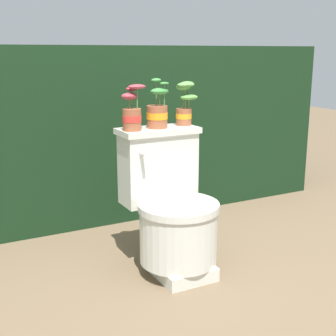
{
  "coord_description": "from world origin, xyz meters",
  "views": [
    {
      "loc": [
        -1.08,
        -1.93,
        1.11
      ],
      "look_at": [
        -0.01,
        0.11,
        0.53
      ],
      "focal_mm": 50.0,
      "sensor_mm": 36.0,
      "label": 1
    }
  ],
  "objects_px": {
    "potted_plant_left": "(132,113)",
    "potted_plant_middle": "(185,104)",
    "potted_plant_midleft": "(157,112)",
    "toilet": "(171,211)"
  },
  "relations": [
    {
      "from": "potted_plant_left",
      "to": "potted_plant_midleft",
      "type": "bearing_deg",
      "value": 6.94
    },
    {
      "from": "potted_plant_midleft",
      "to": "potted_plant_middle",
      "type": "xyz_separation_m",
      "value": [
        0.17,
        0.01,
        0.03
      ]
    },
    {
      "from": "toilet",
      "to": "potted_plant_middle",
      "type": "relative_size",
      "value": 3.09
    },
    {
      "from": "potted_plant_left",
      "to": "potted_plant_middle",
      "type": "xyz_separation_m",
      "value": [
        0.32,
        0.03,
        0.02
      ]
    },
    {
      "from": "potted_plant_left",
      "to": "potted_plant_middle",
      "type": "height_order",
      "value": "potted_plant_middle"
    },
    {
      "from": "potted_plant_middle",
      "to": "toilet",
      "type": "bearing_deg",
      "value": -136.39
    },
    {
      "from": "potted_plant_left",
      "to": "potted_plant_middle",
      "type": "relative_size",
      "value": 0.99
    },
    {
      "from": "potted_plant_left",
      "to": "potted_plant_midleft",
      "type": "distance_m",
      "value": 0.15
    },
    {
      "from": "potted_plant_midleft",
      "to": "toilet",
      "type": "bearing_deg",
      "value": -88.5
    },
    {
      "from": "potted_plant_left",
      "to": "potted_plant_middle",
      "type": "distance_m",
      "value": 0.32
    }
  ]
}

